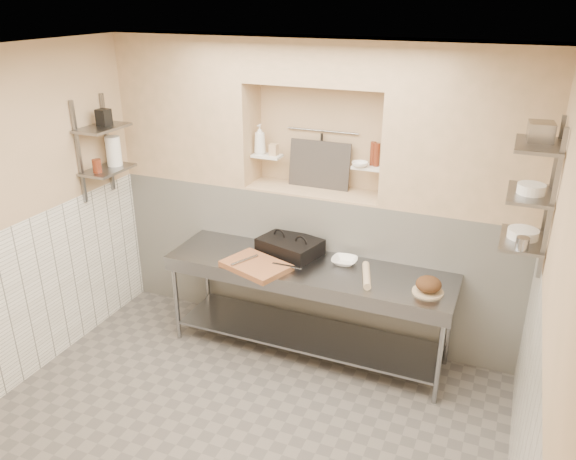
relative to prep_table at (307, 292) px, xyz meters
The scene contains 48 objects.
floor 1.38m from the prep_table, 97.01° to the right, with size 4.00×3.90×0.10m, color #645D58.
ceiling 2.51m from the prep_table, 97.01° to the right, with size 4.00×3.90×0.10m, color silver.
wall_left 2.61m from the prep_table, 151.68° to the right, with size 0.10×3.90×2.80m, color tan.
wall_right 2.37m from the prep_table, 31.85° to the right, with size 0.10×3.90×2.80m, color tan.
wall_back 1.12m from the prep_table, 100.11° to the left, with size 4.00×0.10×2.80m, color tan.
backwall_lower 0.59m from the prep_table, 104.40° to the left, with size 4.00×0.40×1.40m, color white.
alcove_sill 0.97m from the prep_table, 104.40° to the left, with size 1.30×0.40×0.02m, color tan.
backwall_pillar_left 2.15m from the prep_table, 158.92° to the left, with size 1.35×0.40×1.40m, color tan.
backwall_pillar_right 1.96m from the prep_table, 25.67° to the left, with size 1.35×0.40×1.40m, color tan.
backwall_header 2.04m from the prep_table, 104.40° to the left, with size 1.30×0.40×0.40m, color tan.
wainscot_left 2.44m from the prep_table, 151.01° to the right, with size 0.02×3.90×1.40m, color white.
wainscot_right 2.19m from the prep_table, 32.68° to the right, with size 0.02×3.90×1.40m, color white.
alcove_shelf_left 1.36m from the prep_table, 138.72° to the left, with size 0.28×0.16×0.03m, color white.
alcove_shelf_right 1.25m from the prep_table, 57.98° to the left, with size 0.28×0.16×0.03m, color white.
utensil_rail 1.51m from the prep_table, 101.18° to the left, with size 0.02×0.02×0.70m, color gray.
hanging_steel 1.35m from the prep_table, 101.48° to the left, with size 0.02×0.02×0.30m, color black.
splash_panel 1.21m from the prep_table, 102.32° to the left, with size 0.60×0.02×0.45m, color #383330.
shelf_rail_left_a 2.42m from the prep_table, behind, with size 0.03×0.03×0.95m, color slate.
shelf_rail_left_b 2.44m from the prep_table, behind, with size 0.03×0.03×0.95m, color slate.
wall_shelf_left_lower 2.21m from the prep_table, behind, with size 0.30×0.50×0.03m, color slate.
wall_shelf_left_upper 2.41m from the prep_table, behind, with size 0.30×0.50×0.03m, color slate.
shelf_rail_right_a 2.19m from the prep_table, ahead, with size 0.03×0.03×1.05m, color slate.
shelf_rail_right_b 2.22m from the prep_table, 10.32° to the right, with size 0.03×0.03×1.05m, color slate.
wall_shelf_right_lower 1.90m from the prep_table, ahead, with size 0.30×0.50×0.03m, color slate.
wall_shelf_right_mid 2.08m from the prep_table, ahead, with size 0.30×0.50×0.03m, color slate.
wall_shelf_right_upper 2.31m from the prep_table, ahead, with size 0.30×0.50×0.03m, color slate.
prep_table is the anchor object (origin of this frame).
panini_press 0.45m from the prep_table, 143.25° to the left, with size 0.62×0.52×0.15m.
cutting_board 0.54m from the prep_table, 152.43° to the right, with size 0.56×0.39×0.05m, color brown.
knife_blade 0.37m from the prep_table, 132.79° to the right, with size 0.28×0.03×0.01m, color gray.
tongs 0.64m from the prep_table, 157.66° to the right, with size 0.03×0.03×0.29m, color gray.
mixing_bowl 0.44m from the prep_table, 30.37° to the left, with size 0.23×0.23×0.06m, color white.
rolling_pin 0.62m from the prep_table, ahead, with size 0.06×0.06×0.42m, color #C9B88E.
bread_board 1.10m from the prep_table, ahead, with size 0.25×0.25×0.01m, color #C9B88E.
bread_loaf 1.12m from the prep_table, ahead, with size 0.21×0.21×0.12m, color #4C2D19.
bottle_soap 1.52m from the prep_table, 141.95° to the left, with size 0.11×0.11×0.29m, color white.
jar_alcove 1.38m from the prep_table, 135.37° to the left, with size 0.07×0.07×0.11m, color tan.
bowl_alcove 1.24m from the prep_table, 60.20° to the left, with size 0.14×0.14×0.05m, color white.
condiment_a 1.38m from the prep_table, 54.55° to the left, with size 0.06×0.06×0.21m, color #5E2413.
condiment_b 1.38m from the prep_table, 57.90° to the left, with size 0.05×0.05×0.21m, color #5E2413.
condiment_c 1.36m from the prep_table, 49.70° to the left, with size 0.06×0.06×0.11m, color white.
jug_left 2.28m from the prep_table, behind, with size 0.14×0.14×0.28m, color white.
jar_left 2.25m from the prep_table, behind, with size 0.08×0.08×0.12m, color #5E2413.
box_left_upper 2.46m from the prep_table, behind, with size 0.11×0.11×0.15m, color black.
bowl_right 1.92m from the prep_table, ahead, with size 0.22×0.22×0.07m, color white.
canister_right 1.95m from the prep_table, 11.16° to the right, with size 0.09×0.09×0.09m, color gray.
bowl_right_mid 2.11m from the prep_table, ahead, with size 0.19×0.19×0.07m, color white.
basket_right 2.36m from the prep_table, ahead, with size 0.17×0.20×0.13m, color gray.
Camera 1 is at (1.70, -3.01, 3.14)m, focal length 35.00 mm.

